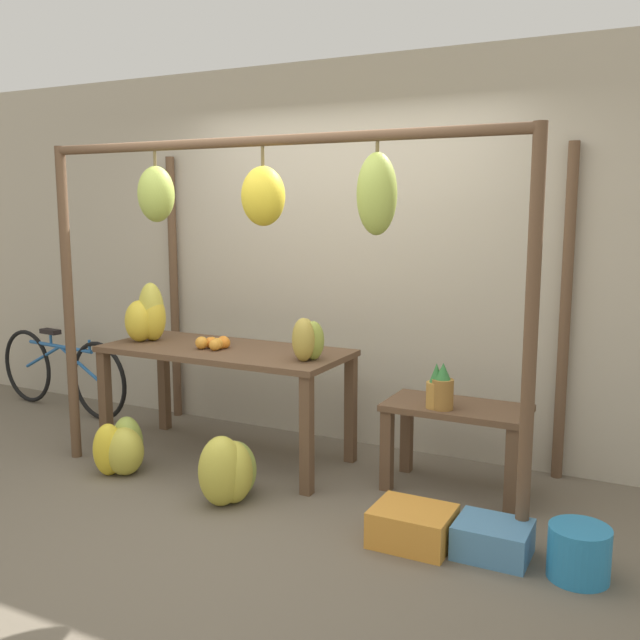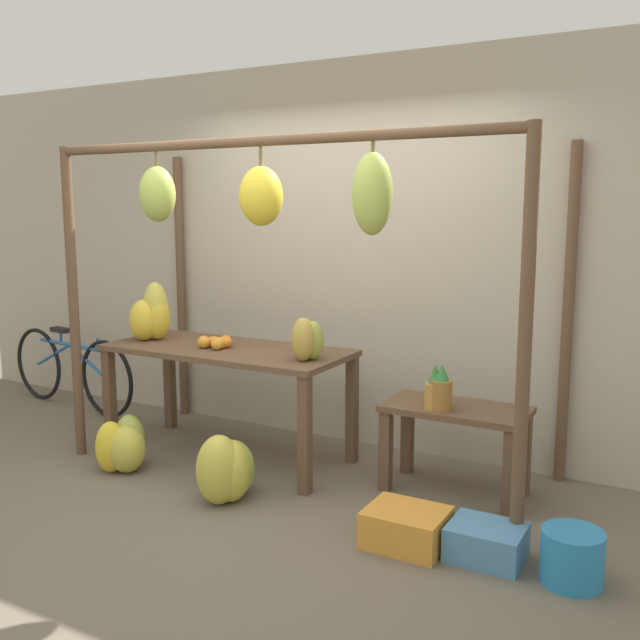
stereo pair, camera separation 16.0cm
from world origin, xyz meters
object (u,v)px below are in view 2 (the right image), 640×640
at_px(banana_pile_ground_left, 124,446).
at_px(fruit_crate_white, 406,527).
at_px(papaya_pile, 306,340).
at_px(blue_bucket, 572,557).
at_px(orange_pile, 218,342).
at_px(fruit_crate_purple, 486,542).
at_px(banana_pile_on_table, 152,315).
at_px(pineapple_cluster, 438,390).
at_px(banana_pile_ground_right, 227,470).
at_px(parked_bicycle, 71,369).

xyz_separation_m(banana_pile_ground_left, fruit_crate_white, (2.08, -0.08, -0.07)).
bearing_deg(papaya_pile, blue_bucket, -17.07).
bearing_deg(orange_pile, fruit_crate_purple, -14.65).
bearing_deg(banana_pile_on_table, banana_pile_ground_left, -70.46).
bearing_deg(papaya_pile, banana_pile_ground_left, -157.33).
height_order(banana_pile_on_table, pineapple_cluster, banana_pile_on_table).
bearing_deg(fruit_crate_purple, orange_pile, 165.35).
bearing_deg(banana_pile_ground_left, pineapple_cluster, 16.40).
distance_m(banana_pile_ground_right, blue_bucket, 1.99).
xyz_separation_m(banana_pile_ground_right, parked_bicycle, (-2.41, 0.97, 0.15)).
relative_size(pineapple_cluster, banana_pile_ground_left, 0.69).
bearing_deg(banana_pile_ground_right, fruit_crate_purple, 1.65).
distance_m(fruit_crate_white, parked_bicycle, 3.71).
bearing_deg(pineapple_cluster, banana_pile_ground_right, -148.74).
relative_size(banana_pile_on_table, banana_pile_ground_right, 0.84).
bearing_deg(papaya_pile, fruit_crate_white, -31.21).
relative_size(banana_pile_on_table, fruit_crate_white, 1.03).
distance_m(blue_bucket, fruit_crate_purple, 0.42).
xyz_separation_m(banana_pile_ground_left, blue_bucket, (2.90, -0.06, -0.04)).
height_order(pineapple_cluster, banana_pile_ground_right, pineapple_cluster).
bearing_deg(papaya_pile, parked_bicycle, 170.84).
relative_size(papaya_pile, fruit_crate_purple, 0.75).
xyz_separation_m(blue_bucket, fruit_crate_purple, (-0.42, 0.04, -0.04)).
relative_size(pineapple_cluster, papaya_pile, 1.02).
bearing_deg(papaya_pile, banana_pile_on_table, 177.49).
bearing_deg(orange_pile, papaya_pile, -2.92).
bearing_deg(banana_pile_ground_left, blue_bucket, -1.20).
bearing_deg(orange_pile, pineapple_cluster, 2.60).
relative_size(orange_pile, blue_bucket, 0.72).
xyz_separation_m(parked_bicycle, fruit_crate_purple, (3.98, -0.93, -0.26)).
relative_size(pineapple_cluster, blue_bucket, 0.97).
bearing_deg(blue_bucket, banana_pile_ground_left, 178.80).
bearing_deg(parked_bicycle, pineapple_cluster, -5.18).
bearing_deg(pineapple_cluster, orange_pile, -177.40).
distance_m(banana_pile_ground_right, fruit_crate_purple, 1.58).
relative_size(orange_pile, fruit_crate_white, 0.51).
bearing_deg(orange_pile, banana_pile_ground_left, -128.91).
xyz_separation_m(banana_pile_ground_left, parked_bicycle, (-1.49, 0.90, 0.18)).
height_order(pineapple_cluster, fruit_crate_white, pineapple_cluster).
xyz_separation_m(orange_pile, banana_pile_ground_left, (-0.42, -0.52, -0.66)).
relative_size(parked_bicycle, fruit_crate_purple, 4.43).
bearing_deg(blue_bucket, orange_pile, 166.94).
bearing_deg(pineapple_cluster, banana_pile_ground_left, -163.60).
height_order(banana_pile_ground_left, banana_pile_ground_right, banana_pile_ground_right).
bearing_deg(parked_bicycle, banana_pile_on_table, -15.71).
bearing_deg(blue_bucket, papaya_pile, 162.93).
distance_m(banana_pile_on_table, fruit_crate_white, 2.51).
height_order(pineapple_cluster, parked_bicycle, pineapple_cluster).
relative_size(pineapple_cluster, fruit_crate_purple, 0.77).
bearing_deg(pineapple_cluster, fruit_crate_white, -83.25).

